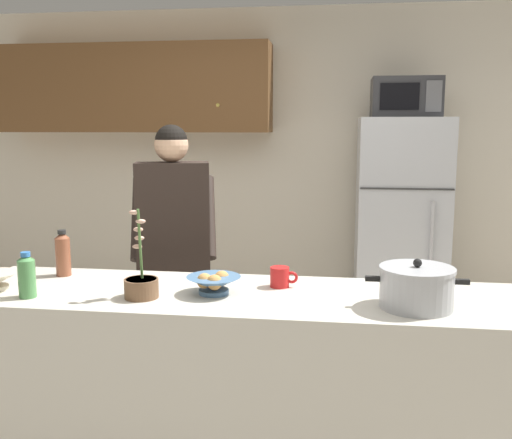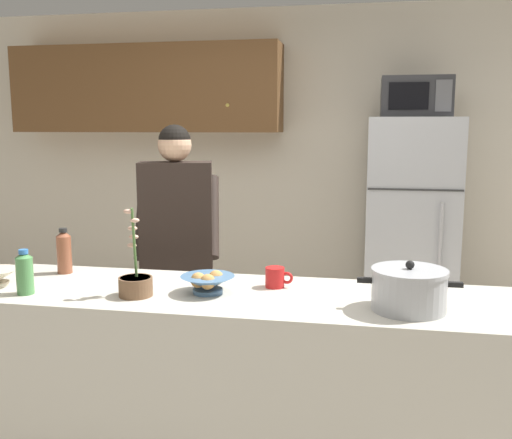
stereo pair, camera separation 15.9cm
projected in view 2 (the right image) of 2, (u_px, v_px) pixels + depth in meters
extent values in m
cube|color=beige|center=(296.00, 171.00, 4.80)|extent=(6.00, 0.12, 2.60)
cube|color=brown|center=(146.00, 89.00, 4.69)|extent=(2.21, 0.34, 0.69)
sphere|color=gold|center=(227.00, 105.00, 4.42)|extent=(0.03, 0.03, 0.03)
cube|color=beige|center=(234.00, 388.00, 2.70)|extent=(2.59, 0.68, 0.92)
cube|color=#B7BABF|center=(409.00, 236.00, 4.27)|extent=(0.64, 0.64, 1.73)
cube|color=#333333|center=(415.00, 190.00, 3.89)|extent=(0.63, 0.01, 0.01)
cylinder|color=#B2B2B7|center=(439.00, 260.00, 3.91)|extent=(0.02, 0.02, 0.78)
cube|color=#2D2D30|center=(416.00, 97.00, 4.09)|extent=(0.48, 0.36, 0.28)
cube|color=black|center=(409.00, 96.00, 3.92)|extent=(0.26, 0.01, 0.18)
cube|color=#59595B|center=(444.00, 96.00, 3.88)|extent=(0.11, 0.01, 0.21)
cylinder|color=black|center=(191.00, 334.00, 3.55)|extent=(0.11, 0.11, 0.82)
cylinder|color=black|center=(167.00, 334.00, 3.55)|extent=(0.11, 0.11, 0.82)
cube|color=#2D231E|center=(176.00, 217.00, 3.43)|extent=(0.46, 0.30, 0.65)
sphere|color=#D8A884|center=(175.00, 145.00, 3.37)|extent=(0.20, 0.20, 0.20)
sphere|color=black|center=(174.00, 141.00, 3.36)|extent=(0.19, 0.19, 0.19)
cylinder|color=#2D231E|center=(212.00, 216.00, 3.57)|extent=(0.17, 0.39, 0.50)
cylinder|color=#2D231E|center=(143.00, 217.00, 3.54)|extent=(0.17, 0.39, 0.50)
cylinder|color=#ADAFB5|center=(409.00, 292.00, 2.37)|extent=(0.30, 0.30, 0.16)
cylinder|color=#ADAFB5|center=(410.00, 271.00, 2.36)|extent=(0.31, 0.31, 0.02)
sphere|color=black|center=(410.00, 265.00, 2.35)|extent=(0.04, 0.04, 0.04)
cube|color=black|center=(364.00, 280.00, 2.40)|extent=(0.06, 0.02, 0.02)
cube|color=black|center=(455.00, 285.00, 2.33)|extent=(0.06, 0.02, 0.02)
cylinder|color=red|center=(275.00, 277.00, 2.71)|extent=(0.09, 0.09, 0.10)
torus|color=red|center=(287.00, 278.00, 2.70)|extent=(0.06, 0.01, 0.06)
cylinder|color=#4C7299|center=(208.00, 291.00, 2.62)|extent=(0.14, 0.14, 0.02)
cone|color=#4C7299|center=(208.00, 282.00, 2.62)|extent=(0.25, 0.25, 0.06)
sphere|color=tan|center=(198.00, 280.00, 2.60)|extent=(0.07, 0.07, 0.07)
sphere|color=tan|center=(216.00, 278.00, 2.64)|extent=(0.07, 0.07, 0.07)
sphere|color=tan|center=(208.00, 282.00, 2.57)|extent=(0.07, 0.07, 0.07)
cylinder|color=brown|center=(64.00, 255.00, 2.97)|extent=(0.07, 0.07, 0.19)
cone|color=brown|center=(63.00, 233.00, 2.95)|extent=(0.07, 0.07, 0.03)
cylinder|color=#262626|center=(63.00, 230.00, 2.95)|extent=(0.04, 0.04, 0.02)
cylinder|color=#4C8C4C|center=(25.00, 276.00, 2.60)|extent=(0.08, 0.08, 0.17)
cone|color=#4C8C4C|center=(23.00, 255.00, 2.58)|extent=(0.08, 0.08, 0.03)
cylinder|color=#3372BF|center=(23.00, 252.00, 2.58)|extent=(0.04, 0.04, 0.02)
cylinder|color=brown|center=(136.00, 287.00, 2.58)|extent=(0.15, 0.15, 0.09)
cylinder|color=#38281E|center=(135.00, 278.00, 2.57)|extent=(0.14, 0.14, 0.01)
cylinder|color=#4C7238|center=(134.00, 243.00, 2.54)|extent=(0.01, 0.04, 0.31)
ellipsoid|color=#D8A58C|center=(132.00, 245.00, 2.57)|extent=(0.04, 0.03, 0.02)
ellipsoid|color=#D8A58C|center=(134.00, 237.00, 2.56)|extent=(0.04, 0.03, 0.02)
ellipsoid|color=#D8A58C|center=(133.00, 228.00, 2.55)|extent=(0.04, 0.03, 0.02)
ellipsoid|color=#D8A58C|center=(135.00, 220.00, 2.52)|extent=(0.04, 0.03, 0.02)
ellipsoid|color=#D8A58C|center=(128.00, 211.00, 2.52)|extent=(0.04, 0.03, 0.02)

